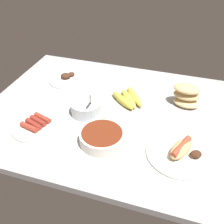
% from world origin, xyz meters
% --- Properties ---
extents(ground_plane, '(1.20, 0.90, 0.03)m').
position_xyz_m(ground_plane, '(0.00, 0.00, -0.01)').
color(ground_plane, '#B2B2B7').
extents(plate_hotdog_assembled, '(0.26, 0.26, 0.06)m').
position_xyz_m(plate_hotdog_assembled, '(0.32, -0.18, 0.02)').
color(plate_hotdog_assembled, white).
rests_on(plate_hotdog_assembled, ground_plane).
extents(banana_bunch, '(0.19, 0.20, 0.04)m').
position_xyz_m(banana_bunch, '(0.04, 0.10, 0.02)').
color(banana_bunch, gold).
rests_on(banana_bunch, ground_plane).
extents(bowl_coleslaw, '(0.14, 0.14, 0.16)m').
position_xyz_m(bowl_coleslaw, '(-0.12, -0.05, 0.03)').
color(bowl_coleslaw, silver).
rests_on(bowl_coleslaw, ground_plane).
extents(bread_stack, '(0.14, 0.10, 0.11)m').
position_xyz_m(bread_stack, '(0.31, 0.16, 0.05)').
color(bread_stack, '#E5C689').
rests_on(bread_stack, ground_plane).
extents(plate_sausages, '(0.22, 0.22, 0.03)m').
position_xyz_m(plate_sausages, '(-0.29, -0.20, 0.01)').
color(plate_sausages, white).
rests_on(plate_sausages, ground_plane).
extents(plate_grilled_meat, '(0.20, 0.20, 0.04)m').
position_xyz_m(plate_grilled_meat, '(-0.33, 0.20, 0.01)').
color(plate_grilled_meat, white).
rests_on(plate_grilled_meat, ground_plane).
extents(bowl_chili, '(0.18, 0.18, 0.05)m').
position_xyz_m(bowl_chili, '(0.01, -0.20, 0.03)').
color(bowl_chili, white).
rests_on(bowl_chili, ground_plane).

